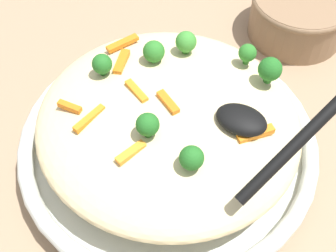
{
  "coord_description": "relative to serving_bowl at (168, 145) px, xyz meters",
  "views": [
    {
      "loc": [
        0.15,
        -0.29,
        0.48
      ],
      "look_at": [
        0.0,
        0.0,
        0.06
      ],
      "focal_mm": 48.95,
      "sensor_mm": 36.0,
      "label": 1
    }
  ],
  "objects": [
    {
      "name": "companion_bowl",
      "position": [
        0.07,
        0.29,
        0.02
      ],
      "size": [
        0.15,
        0.15,
        0.07
      ],
      "color": "#8C6B4C",
      "rests_on": "ground_plane"
    },
    {
      "name": "carrot_piece_5",
      "position": [
        0.0,
        0.0,
        0.08
      ],
      "size": [
        0.03,
        0.03,
        0.01
      ],
      "primitive_type": "cube",
      "rotation": [
        0.0,
        0.0,
        5.75
      ],
      "color": "orange",
      "rests_on": "pasta_mound"
    },
    {
      "name": "ground_plane",
      "position": [
        0.0,
        0.0,
        -0.02
      ],
      "size": [
        2.4,
        2.4,
        0.0
      ],
      "primitive_type": "plane",
      "color": "#9E7F60"
    },
    {
      "name": "broccoli_floret_1",
      "position": [
        0.08,
        0.09,
        0.09
      ],
      "size": [
        0.03,
        0.03,
        0.03
      ],
      "color": "#205B1C",
      "rests_on": "pasta_mound"
    },
    {
      "name": "broccoli_floret_0",
      "position": [
        -0.09,
        0.01,
        0.09
      ],
      "size": [
        0.02,
        0.02,
        0.03
      ],
      "color": "#205B1C",
      "rests_on": "pasta_mound"
    },
    {
      "name": "carrot_piece_3",
      "position": [
        -0.08,
        0.03,
        0.08
      ],
      "size": [
        0.02,
        0.04,
        0.01
      ],
      "primitive_type": "cube",
      "rotation": [
        0.0,
        0.0,
        1.82
      ],
      "color": "orange",
      "rests_on": "pasta_mound"
    },
    {
      "name": "carrot_piece_4",
      "position": [
        0.1,
        0.01,
        0.07
      ],
      "size": [
        0.03,
        0.04,
        0.01
      ],
      "primitive_type": "cube",
      "rotation": [
        0.0,
        0.0,
        0.85
      ],
      "color": "orange",
      "rests_on": "pasta_mound"
    },
    {
      "name": "serving_bowl",
      "position": [
        0.0,
        0.0,
        0.0
      ],
      "size": [
        0.36,
        0.36,
        0.04
      ],
      "color": "silver",
      "rests_on": "ground_plane"
    },
    {
      "name": "pasta_mound",
      "position": [
        0.0,
        0.0,
        0.05
      ],
      "size": [
        0.31,
        0.3,
        0.06
      ],
      "primitive_type": "ellipsoid",
      "color": "beige",
      "rests_on": "serving_bowl"
    },
    {
      "name": "broccoli_floret_3",
      "position": [
        -0.02,
        0.09,
        0.09
      ],
      "size": [
        0.03,
        0.03,
        0.03
      ],
      "color": "#377928",
      "rests_on": "pasta_mound"
    },
    {
      "name": "carrot_piece_0",
      "position": [
        -0.01,
        -0.07,
        0.08
      ],
      "size": [
        0.02,
        0.04,
        0.01
      ],
      "primitive_type": "cube",
      "rotation": [
        0.0,
        0.0,
        1.2
      ],
      "color": "orange",
      "rests_on": "pasta_mound"
    },
    {
      "name": "carrot_piece_2",
      "position": [
        -0.07,
        -0.05,
        0.07
      ],
      "size": [
        0.02,
        0.04,
        0.01
      ],
      "primitive_type": "cube",
      "rotation": [
        0.0,
        0.0,
        1.35
      ],
      "color": "orange",
      "rests_on": "pasta_mound"
    },
    {
      "name": "broccoli_floret_2",
      "position": [
        0.06,
        -0.06,
        0.09
      ],
      "size": [
        0.03,
        0.03,
        0.03
      ],
      "color": "#205B1C",
      "rests_on": "pasta_mound"
    },
    {
      "name": "broccoli_floret_4",
      "position": [
        0.05,
        0.11,
        0.09
      ],
      "size": [
        0.02,
        0.02,
        0.03
      ],
      "color": "#296820",
      "rests_on": "pasta_mound"
    },
    {
      "name": "serving_spoon",
      "position": [
        0.1,
        0.0,
        0.09
      ],
      "size": [
        0.13,
        0.13,
        0.08
      ],
      "color": "black",
      "rests_on": "pasta_mound"
    },
    {
      "name": "broccoli_floret_5",
      "position": [
        -0.05,
        0.06,
        0.09
      ],
      "size": [
        0.03,
        0.03,
        0.03
      ],
      "color": "#296820",
      "rests_on": "pasta_mound"
    },
    {
      "name": "carrot_piece_7",
      "position": [
        -0.1,
        -0.05,
        0.07
      ],
      "size": [
        0.03,
        0.01,
        0.01
      ],
      "primitive_type": "cube",
      "rotation": [
        0.0,
        0.0,
        0.03
      ],
      "color": "orange",
      "rests_on": "pasta_mound"
    },
    {
      "name": "carrot_piece_6",
      "position": [
        -0.1,
        0.07,
        0.07
      ],
      "size": [
        0.03,
        0.04,
        0.01
      ],
      "primitive_type": "cube",
      "rotation": [
        0.0,
        0.0,
        4.23
      ],
      "color": "orange",
      "rests_on": "pasta_mound"
    },
    {
      "name": "carrot_piece_1",
      "position": [
        -0.04,
        0.0,
        0.08
      ],
      "size": [
        0.04,
        0.02,
        0.01
      ],
      "primitive_type": "cube",
      "rotation": [
        0.0,
        0.0,
        2.66
      ],
      "color": "orange",
      "rests_on": "pasta_mound"
    },
    {
      "name": "broccoli_floret_6",
      "position": [
        -0.0,
        -0.05,
        0.09
      ],
      "size": [
        0.02,
        0.02,
        0.03
      ],
      "color": "#205B1C",
      "rests_on": "pasta_mound"
    }
  ]
}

